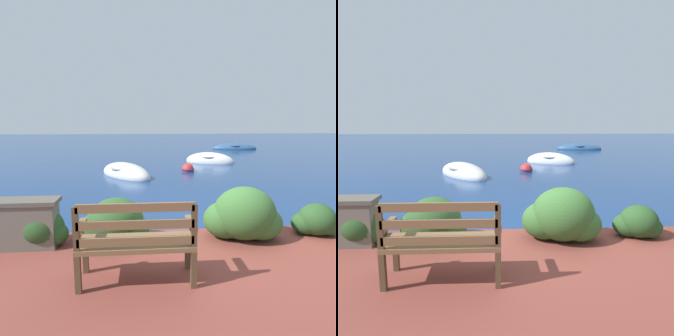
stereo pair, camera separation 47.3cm
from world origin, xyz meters
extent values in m
plane|color=navy|center=(0.00, 0.00, 0.00)|extent=(80.00, 80.00, 0.00)
cube|color=brown|center=(-1.95, -1.28, 0.42)|extent=(0.06, 0.06, 0.40)
cube|color=brown|center=(-0.77, -1.28, 0.42)|extent=(0.06, 0.06, 0.40)
cube|color=brown|center=(-1.95, -1.70, 0.42)|extent=(0.06, 0.06, 0.40)
cube|color=brown|center=(-0.77, -1.70, 0.42)|extent=(0.06, 0.06, 0.40)
cube|color=brown|center=(-1.36, -1.49, 0.65)|extent=(1.24, 0.48, 0.05)
cube|color=brown|center=(-1.36, -1.70, 0.75)|extent=(1.18, 0.04, 0.09)
cube|color=brown|center=(-1.36, -1.70, 0.93)|extent=(1.18, 0.04, 0.09)
cube|color=brown|center=(-1.36, -1.70, 1.10)|extent=(1.18, 0.04, 0.09)
cube|color=brown|center=(-1.95, -1.70, 0.90)|extent=(0.06, 0.04, 0.45)
cube|color=brown|center=(-0.77, -1.70, 0.90)|extent=(0.06, 0.04, 0.45)
cube|color=brown|center=(-1.95, -1.49, 0.85)|extent=(0.07, 0.43, 0.05)
cube|color=brown|center=(-0.77, -1.49, 0.85)|extent=(0.07, 0.43, 0.05)
ellipsoid|color=#284C23|center=(-2.69, -0.45, 0.48)|extent=(0.61, 0.55, 0.52)
ellipsoid|color=#284C23|center=(-2.86, -0.40, 0.40)|extent=(0.46, 0.41, 0.37)
ellipsoid|color=#284C23|center=(-2.54, -0.48, 0.39)|extent=(0.43, 0.38, 0.34)
ellipsoid|color=#2D5628|center=(-1.66, -0.46, 0.55)|extent=(0.77, 0.70, 0.66)
ellipsoid|color=#2D5628|center=(-1.87, -0.40, 0.45)|extent=(0.58, 0.52, 0.46)
ellipsoid|color=#2D5628|center=(-1.47, -0.50, 0.43)|extent=(0.54, 0.49, 0.43)
ellipsoid|color=#38662D|center=(0.20, -0.46, 0.61)|extent=(0.91, 0.82, 0.78)
ellipsoid|color=#38662D|center=(-0.05, -0.39, 0.49)|extent=(0.69, 0.62, 0.55)
ellipsoid|color=#38662D|center=(0.43, -0.50, 0.47)|extent=(0.64, 0.58, 0.50)
ellipsoid|color=#284C23|center=(1.36, -0.41, 0.46)|extent=(0.57, 0.51, 0.49)
ellipsoid|color=#284C23|center=(1.20, -0.36, 0.39)|extent=(0.43, 0.39, 0.34)
ellipsoid|color=#284C23|center=(1.50, -0.44, 0.38)|extent=(0.40, 0.36, 0.31)
ellipsoid|color=silver|center=(-1.88, 6.01, 0.06)|extent=(2.34, 2.70, 0.83)
torus|color=gray|center=(-1.88, 6.01, 0.29)|extent=(1.44, 1.44, 0.07)
cube|color=#846647|center=(-1.65, 5.69, 0.26)|extent=(0.73, 0.57, 0.04)
cube|color=#846647|center=(-2.07, 6.27, 0.26)|extent=(0.73, 0.57, 0.04)
ellipsoid|color=silver|center=(1.86, 9.08, 0.06)|extent=(2.43, 1.82, 0.85)
torus|color=gray|center=(1.86, 9.08, 0.30)|extent=(1.28, 1.28, 0.07)
cube|color=#846647|center=(2.16, 8.94, 0.27)|extent=(0.43, 0.73, 0.04)
cube|color=#846647|center=(1.60, 9.20, 0.27)|extent=(0.43, 0.73, 0.04)
ellipsoid|color=#2D517A|center=(5.03, 15.43, 0.06)|extent=(3.10, 1.55, 0.74)
torus|color=#2D4157|center=(5.03, 15.43, 0.26)|extent=(1.27, 1.27, 0.07)
cube|color=#846647|center=(5.46, 15.36, 0.23)|extent=(0.26, 0.88, 0.04)
cube|color=#846647|center=(4.66, 15.49, 0.23)|extent=(0.26, 0.88, 0.04)
sphere|color=red|center=(0.47, 6.76, 0.08)|extent=(0.47, 0.47, 0.47)
torus|color=navy|center=(0.47, 6.76, 0.08)|extent=(0.52, 0.52, 0.06)
camera|label=1|loc=(-1.28, -4.57, 1.95)|focal=32.00mm
camera|label=2|loc=(-0.81, -4.60, 1.95)|focal=32.00mm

